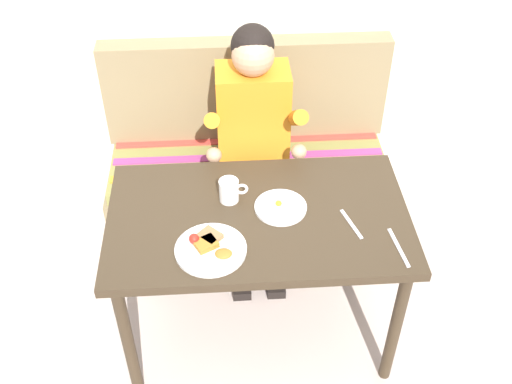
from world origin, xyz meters
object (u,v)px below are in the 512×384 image
Objects in this scene: plate_breakfast at (210,248)px; fork at (351,224)px; person at (254,127)px; knife at (399,248)px; table at (258,230)px; couch at (248,171)px; plate_eggs at (281,207)px; coffee_mug at (230,190)px.

plate_breakfast is 0.56m from fork.
person is 6.06× the size of knife.
plate_breakfast is (-0.19, -0.18, 0.09)m from table.
plate_breakfast is at bearing -136.91° from table.
couch reaches higher than fork.
couch is 1.19× the size of person.
plate_breakfast is at bearing 173.39° from fork.
knife is at bearing -22.72° from table.
couch is at bearing 78.50° from plate_breakfast.
plate_breakfast is 0.35m from plate_eggs.
person is at bearing 97.35° from plate_eggs.
table is 7.06× the size of fork.
knife is at bearing -30.25° from plate_eggs.
coffee_mug is at bearing 137.92° from table.
couch is at bearing 110.01° from knife.
person reaches higher than couch.
plate_breakfast is (-0.19, -0.94, 0.41)m from couch.
plate_breakfast is 1.58× the size of fork.
fork is at bearing -63.10° from person.
plate_breakfast is 0.70m from knife.
person is at bearing 113.93° from knife.
person is 0.56m from plate_eggs.
couch reaches higher than coffee_mug.
plate_eggs is 0.29m from fork.
table is 0.99× the size of person.
person is 0.75m from fork.
plate_eggs is at bearing 140.66° from fork.
coffee_mug is (0.08, 0.28, 0.04)m from plate_breakfast.
couch is 7.20× the size of knife.
fork is 0.21m from knife.
plate_eggs reaches higher than table.
coffee_mug is at bearing -99.40° from couch.
plate_breakfast is 2.28× the size of coffee_mug.
person reaches higher than coffee_mug.
coffee_mug is (-0.11, -0.67, 0.45)m from couch.
plate_breakfast is at bearing -143.29° from plate_eggs.
coffee_mug is at bearing 142.11° from fork.
knife is at bearing -58.75° from fork.
plate_breakfast reaches higher than knife.
couch is 1.00m from fork.
coffee_mug is 0.70m from knife.
coffee_mug reaches higher than fork.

